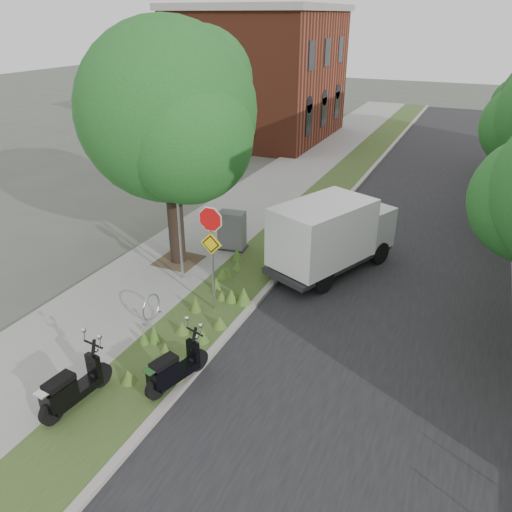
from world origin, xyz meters
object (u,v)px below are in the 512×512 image
at_px(box_truck, 331,233).
at_px(utility_cabinet, 232,231).
at_px(sign_assembly, 211,238).
at_px(scooter_far, 171,372).
at_px(scooter_near, 69,392).

height_order(box_truck, utility_cabinet, box_truck).
bearing_deg(box_truck, sign_assembly, -119.84).
distance_m(box_truck, utility_cabinet, 3.67).
distance_m(scooter_far, box_truck, 7.41).
xyz_separation_m(sign_assembly, box_truck, (2.23, 3.88, -0.96)).
height_order(scooter_near, scooter_far, scooter_near).
relative_size(scooter_near, utility_cabinet, 1.39).
height_order(scooter_near, utility_cabinet, utility_cabinet).
bearing_deg(scooter_near, utility_cabinet, 93.72).
bearing_deg(scooter_far, utility_cabinet, 106.51).
bearing_deg(utility_cabinet, box_truck, -0.48).
distance_m(scooter_near, utility_cabinet, 8.72).
bearing_deg(box_truck, utility_cabinet, 179.52).
bearing_deg(sign_assembly, box_truck, 60.16).
distance_m(scooter_near, scooter_far, 2.15).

